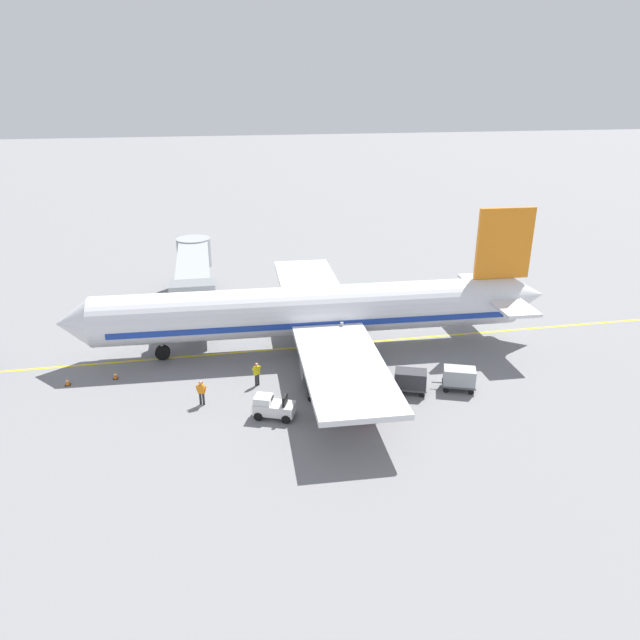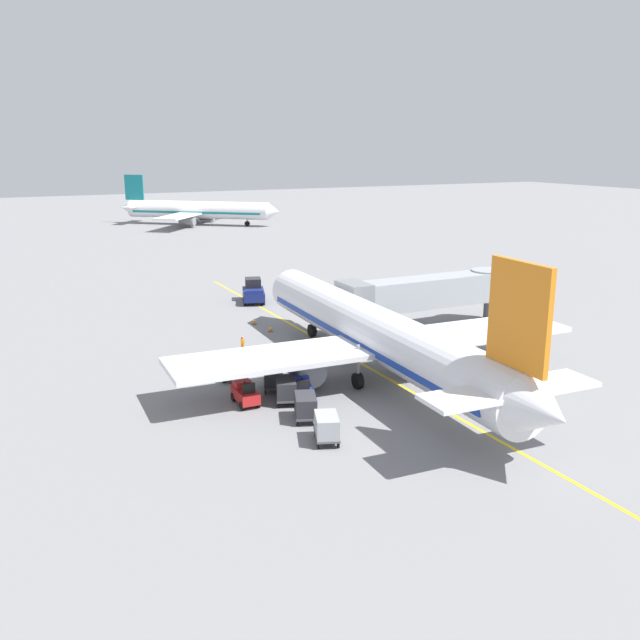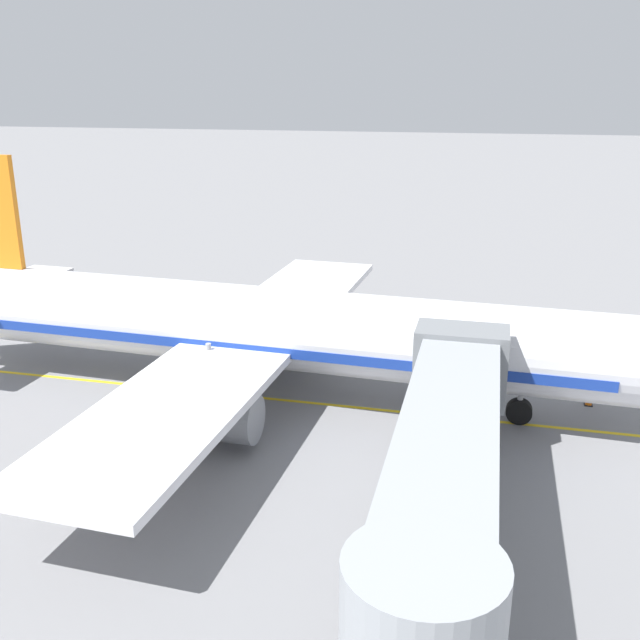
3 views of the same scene
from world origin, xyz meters
TOP-DOWN VIEW (x-y plane):
  - ground_plane at (0.00, 0.00)m, footprint 400.00×400.00m
  - gate_lead_in_line at (0.00, 0.00)m, footprint 0.24×80.00m
  - parked_airliner at (-0.57, 1.23)m, footprint 30.20×37.31m
  - jet_bridge at (10.18, 10.21)m, footprint 17.10×3.50m
  - pushback_tractor at (0.27, 27.66)m, footprint 3.49×4.87m
  - baggage_tug_lead at (-7.26, -0.64)m, footprint 1.96×2.75m
  - baggage_tug_trailing at (-10.84, 0.37)m, footprint 1.34×2.53m
  - baggage_tug_spare at (-9.88, 5.56)m, footprint 2.05×2.77m
  - baggage_cart_front at (-8.20, 1.97)m, footprint 2.00×2.95m
  - baggage_cart_second_in_train at (-8.40, -0.65)m, footprint 2.00×2.95m
  - baggage_cart_third_in_train at (-8.51, -3.83)m, footprint 2.00×2.95m
  - baggage_cart_tail_end at (-8.79, -7.17)m, footprint 2.00×2.95m
  - ground_crew_wing_walker at (-7.50, 9.87)m, footprint 0.33×0.72m
  - ground_crew_loader at (-5.56, 6.14)m, footprint 0.47×0.65m
  - safety_cone_nose_left at (-2.68, 15.82)m, footprint 0.36×0.36m
  - safety_cone_nose_right at (-3.04, 18.93)m, footprint 0.36×0.36m
  - distant_taxiing_airliner at (15.83, 100.33)m, footprint 29.35×25.92m

SIDE VIEW (x-z plane):
  - ground_plane at x=0.00m, z-range 0.00..0.00m
  - gate_lead_in_line at x=0.00m, z-range 0.00..0.01m
  - safety_cone_nose_left at x=-2.68m, z-range -0.01..0.58m
  - safety_cone_nose_right at x=-3.04m, z-range -0.01..0.58m
  - baggage_tug_lead at x=-7.26m, z-range -0.10..1.52m
  - baggage_tug_trailing at x=-10.84m, z-range -0.10..1.52m
  - baggage_tug_spare at x=-9.88m, z-range -0.10..1.52m
  - baggage_cart_front at x=-8.20m, z-range 0.16..1.74m
  - baggage_cart_second_in_train at x=-8.40m, z-range 0.16..1.74m
  - baggage_cart_third_in_train at x=-8.51m, z-range 0.16..1.74m
  - baggage_cart_tail_end at x=-8.79m, z-range 0.16..1.74m
  - ground_crew_wing_walker at x=-7.50m, z-range 0.11..1.80m
  - ground_crew_loader at x=-5.56m, z-range 0.11..1.80m
  - pushback_tractor at x=0.27m, z-range -0.10..2.30m
  - distant_taxiing_airliner at x=15.83m, z-range -2.02..8.08m
  - parked_airliner at x=-0.57m, z-range -2.13..8.50m
  - jet_bridge at x=10.18m, z-range 0.97..5.95m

